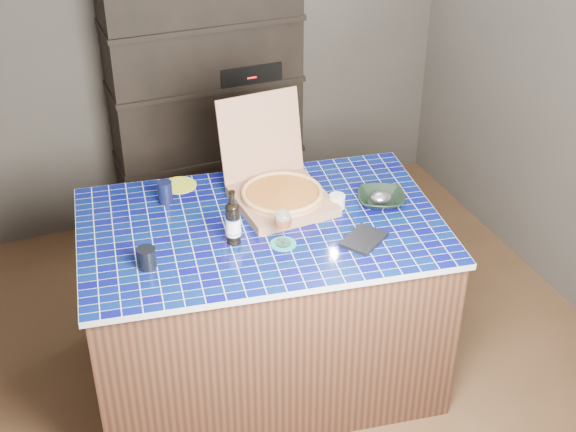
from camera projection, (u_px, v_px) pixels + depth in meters
name	position (u px, v px, depth m)	size (l,w,h in m)	color
room	(292.00, 158.00, 3.80)	(3.50, 3.50, 3.50)	brown
shelving_unit	(206.00, 101.00, 5.19)	(1.20, 0.41, 1.80)	black
kitchen_island	(262.00, 302.00, 4.11)	(1.87, 1.33, 0.95)	#4D2F1E
pizza_box	(280.00, 191.00, 3.99)	(0.47, 0.56, 0.48)	#986A4E
mead_bottle	(233.00, 223.00, 3.67)	(0.07, 0.07, 0.27)	black
teal_trivet	(283.00, 244.00, 3.71)	(0.12, 0.12, 0.01)	#198473
wine_glass	(283.00, 221.00, 3.64)	(0.08, 0.08, 0.18)	white
tumbler	(147.00, 258.00, 3.53)	(0.09, 0.09, 0.10)	black
dvd_case	(364.00, 239.00, 3.73)	(0.15, 0.21, 0.02)	black
bowl	(381.00, 199.00, 4.00)	(0.24, 0.24, 0.06)	black
foil_contents	(381.00, 197.00, 3.99)	(0.11, 0.09, 0.05)	silver
white_jar	(337.00, 201.00, 3.97)	(0.08, 0.08, 0.07)	silver
navy_cup	(165.00, 192.00, 4.00)	(0.07, 0.07, 0.12)	black
green_trivet	(179.00, 185.00, 4.16)	(0.18, 0.18, 0.01)	#B6C62A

